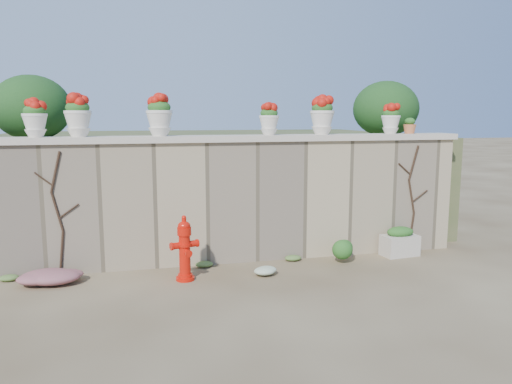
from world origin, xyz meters
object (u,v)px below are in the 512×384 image
object	(u,v)px
fire_hydrant	(185,248)
terracotta_pot	(410,127)
planter_box	(400,242)
urn_pot_0	(35,118)

from	to	relation	value
fire_hydrant	terracotta_pot	size ratio (longest dim) A/B	3.59
fire_hydrant	terracotta_pot	distance (m)	4.54
planter_box	terracotta_pot	world-z (taller)	terracotta_pot
fire_hydrant	urn_pot_0	world-z (taller)	urn_pot_0
planter_box	urn_pot_0	world-z (taller)	urn_pot_0
planter_box	urn_pot_0	bearing A→B (deg)	169.33
urn_pot_0	fire_hydrant	bearing A→B (deg)	-22.37
fire_hydrant	terracotta_pot	world-z (taller)	terracotta_pot
fire_hydrant	urn_pot_0	distance (m)	2.95
planter_box	urn_pot_0	distance (m)	6.25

